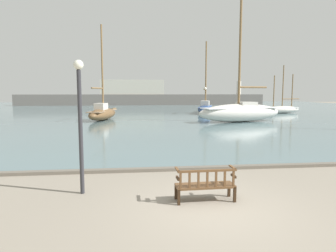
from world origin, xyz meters
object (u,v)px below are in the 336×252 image
(park_bench, at_px, (205,184))
(sailboat_outer_port, at_px, (205,108))
(sailboat_mid_port, at_px, (103,113))
(sailboat_outer_starboard, at_px, (241,112))
(lamp_post, at_px, (80,113))
(sailboat_far_port, at_px, (283,109))

(park_bench, height_order, sailboat_outer_port, sailboat_outer_port)
(sailboat_mid_port, xyz_separation_m, sailboat_outer_starboard, (13.56, -3.60, 0.24))
(sailboat_mid_port, bearing_deg, lamp_post, -85.63)
(sailboat_outer_starboard, bearing_deg, park_bench, -112.36)
(sailboat_mid_port, bearing_deg, sailboat_outer_starboard, -14.88)
(sailboat_outer_starboard, relative_size, lamp_post, 3.14)
(park_bench, relative_size, sailboat_outer_starboard, 0.13)
(park_bench, distance_m, sailboat_outer_port, 33.67)
(lamp_post, bearing_deg, sailboat_outer_port, 70.44)
(sailboat_mid_port, relative_size, sailboat_far_port, 1.49)
(sailboat_mid_port, height_order, sailboat_outer_port, sailboat_outer_port)
(sailboat_outer_starboard, xyz_separation_m, lamp_post, (-11.80, -19.35, 1.27))
(sailboat_far_port, bearing_deg, lamp_post, -125.71)
(park_bench, bearing_deg, lamp_post, 163.55)
(park_bench, xyz_separation_m, sailboat_mid_port, (-5.18, 23.96, 0.37))
(sailboat_mid_port, xyz_separation_m, sailboat_far_port, (23.60, 7.44, -0.15))
(park_bench, distance_m, sailboat_mid_port, 24.52)
(sailboat_far_port, xyz_separation_m, sailboat_outer_port, (-10.57, 1.34, 0.16))
(sailboat_outer_port, relative_size, lamp_post, 2.53)
(sailboat_mid_port, relative_size, lamp_post, 2.53)
(sailboat_outer_starboard, height_order, sailboat_outer_port, sailboat_outer_starboard)
(park_bench, bearing_deg, sailboat_outer_port, 76.52)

